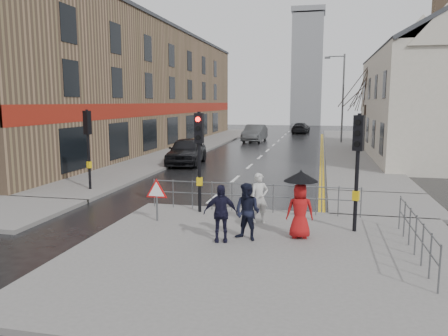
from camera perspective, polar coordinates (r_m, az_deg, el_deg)
The scene contains 25 objects.
ground at distance 14.91m, azimuth -4.13°, elevation -6.37°, with size 120.00×120.00×0.00m, color black.
near_pavement at distance 11.03m, azimuth 5.84°, elevation -11.49°, with size 10.00×9.00×0.14m, color #605E5B.
left_pavement at distance 38.49m, azimuth -3.58°, elevation 2.97°, with size 4.00×44.00×0.14m, color #605E5B.
right_pavement at distance 39.04m, azimuth 15.96°, elevation 2.73°, with size 4.00×40.00×0.14m, color #605E5B.
pavement_bridge_right at distance 17.37m, azimuth 20.03°, elevation -4.49°, with size 4.00×4.20×0.14m, color #605E5B.
pavement_stub_left at distance 17.08m, azimuth -26.64°, elevation -5.11°, with size 4.00×4.20×0.14m, color #605E5B.
building_left_terrace at distance 39.29m, azimuth -11.92°, elevation 10.12°, with size 8.00×42.00×10.00m, color #896A4F.
building_right_cream at distance 32.75m, azimuth 26.79°, elevation 9.34°, with size 9.00×16.40×10.10m.
church_tower at distance 76.01m, azimuth 10.79°, elevation 12.36°, with size 5.00×5.00×18.00m, color gray.
traffic_signal_near_left at distance 14.61m, azimuth -3.26°, elevation 3.13°, with size 0.28×0.27×3.40m.
traffic_signal_near_right at distance 12.90m, azimuth 17.08°, elevation 2.04°, with size 0.34×0.33×3.40m.
traffic_signal_far_left at distance 19.43m, azimuth -17.35°, elevation 4.12°, with size 0.34×0.33×3.40m.
guard_railing_front at distance 14.87m, azimuth 3.74°, elevation -3.01°, with size 7.14×0.04×1.00m.
guard_railing_side at distance 11.68m, azimuth 23.81°, elevation -7.06°, with size 0.04×4.54×1.00m.
warning_sign at distance 13.82m, azimuth -8.80°, elevation -3.22°, with size 0.80×0.07×1.35m.
street_lamp at distance 41.83m, azimuth 15.05°, elevation 9.50°, with size 1.83×0.25×8.00m.
tree_near at distance 35.97m, azimuth 18.18°, elevation 10.25°, with size 2.40×2.40×6.58m.
tree_far at distance 43.96m, azimuth 17.80°, elevation 8.96°, with size 2.40×2.40×5.64m.
pedestrian_a at distance 13.55m, azimuth 4.64°, elevation -3.93°, with size 0.57×0.37×1.55m, color #B8B9B4.
pedestrian_b at distance 11.84m, azimuth 3.08°, elevation -5.74°, with size 0.76×0.59×1.56m, color black.
pedestrian_with_umbrella at distance 12.11m, azimuth 9.93°, elevation -4.13°, with size 0.96×0.96×1.86m.
pedestrian_d at distance 11.71m, azimuth -0.47°, elevation -5.91°, with size 0.91×0.38×1.55m, color black.
car_parked at distance 27.21m, azimuth -4.92°, elevation 2.23°, with size 1.97×4.90×1.67m, color black.
car_mid at distance 43.03m, azimuth 4.04°, elevation 4.57°, with size 1.74×5.00×1.65m, color #3E4042.
car_far at distance 55.08m, azimuth 10.00°, elevation 5.17°, with size 1.85×4.54×1.32m, color black.
Camera 1 is at (4.17, -13.79, 3.85)m, focal length 35.00 mm.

